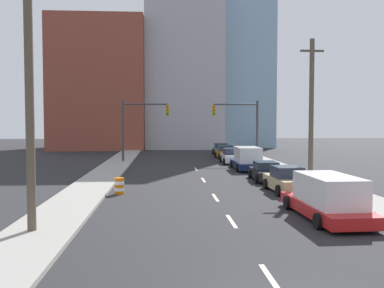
{
  "coord_description": "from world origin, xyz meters",
  "views": [
    {
      "loc": [
        -2.83,
        -8.93,
        4.16
      ],
      "look_at": [
        -0.31,
        29.31,
        2.2
      ],
      "focal_mm": 40.0,
      "sensor_mm": 36.0,
      "label": 1
    }
  ],
  "objects_px": {
    "traffic_signal_left": "(136,122)",
    "sedan_black": "(266,172)",
    "utility_pole_left_near": "(29,83)",
    "traffic_barrel": "(119,186)",
    "box_truck_red": "(327,198)",
    "sedan_orange": "(225,152)",
    "sedan_tan": "(287,181)",
    "sedan_white": "(232,156)",
    "box_truck_navy": "(247,159)",
    "traffic_signal_right": "(244,122)",
    "sedan_teal": "(221,149)",
    "utility_pole_right_mid": "(311,110)"
  },
  "relations": [
    {
      "from": "traffic_signal_left",
      "to": "sedan_black",
      "type": "distance_m",
      "value": 17.93
    },
    {
      "from": "utility_pole_left_near",
      "to": "traffic_barrel",
      "type": "relative_size",
      "value": 11.45
    },
    {
      "from": "box_truck_red",
      "to": "sedan_orange",
      "type": "distance_m",
      "value": 30.71
    },
    {
      "from": "utility_pole_left_near",
      "to": "traffic_barrel",
      "type": "bearing_deg",
      "value": 75.43
    },
    {
      "from": "sedan_tan",
      "to": "sedan_white",
      "type": "xyz_separation_m",
      "value": [
        -0.37,
        18.13,
        -0.01
      ]
    },
    {
      "from": "traffic_signal_left",
      "to": "box_truck_navy",
      "type": "distance_m",
      "value": 12.95
    },
    {
      "from": "traffic_signal_right",
      "to": "box_truck_navy",
      "type": "relative_size",
      "value": 1.1
    },
    {
      "from": "sedan_black",
      "to": "sedan_white",
      "type": "distance_m",
      "value": 13.08
    },
    {
      "from": "traffic_barrel",
      "to": "sedan_tan",
      "type": "xyz_separation_m",
      "value": [
        9.87,
        0.06,
        0.22
      ]
    },
    {
      "from": "traffic_signal_right",
      "to": "traffic_barrel",
      "type": "height_order",
      "value": "traffic_signal_right"
    },
    {
      "from": "traffic_signal_left",
      "to": "box_truck_red",
      "type": "height_order",
      "value": "traffic_signal_left"
    },
    {
      "from": "sedan_tan",
      "to": "sedan_teal",
      "type": "height_order",
      "value": "sedan_tan"
    },
    {
      "from": "box_truck_red",
      "to": "sedan_tan",
      "type": "xyz_separation_m",
      "value": [
        0.26,
        6.98,
        -0.21
      ]
    },
    {
      "from": "utility_pole_left_near",
      "to": "sedan_white",
      "type": "relative_size",
      "value": 2.5
    },
    {
      "from": "traffic_signal_right",
      "to": "traffic_barrel",
      "type": "distance_m",
      "value": 22.69
    },
    {
      "from": "traffic_signal_right",
      "to": "traffic_barrel",
      "type": "relative_size",
      "value": 6.74
    },
    {
      "from": "traffic_signal_left",
      "to": "traffic_signal_right",
      "type": "xyz_separation_m",
      "value": [
        11.22,
        0.0,
        0.0
      ]
    },
    {
      "from": "utility_pole_right_mid",
      "to": "box_truck_red",
      "type": "distance_m",
      "value": 11.73
    },
    {
      "from": "sedan_black",
      "to": "traffic_barrel",
      "type": "bearing_deg",
      "value": -150.16
    },
    {
      "from": "box_truck_red",
      "to": "box_truck_navy",
      "type": "relative_size",
      "value": 1.07
    },
    {
      "from": "utility_pole_left_near",
      "to": "sedan_white",
      "type": "bearing_deg",
      "value": 66.4
    },
    {
      "from": "sedan_white",
      "to": "traffic_signal_left",
      "type": "bearing_deg",
      "value": 172.98
    },
    {
      "from": "traffic_barrel",
      "to": "sedan_teal",
      "type": "bearing_deg",
      "value": 71.55
    },
    {
      "from": "sedan_teal",
      "to": "box_truck_navy",
      "type": "bearing_deg",
      "value": -88.24
    },
    {
      "from": "box_truck_navy",
      "to": "sedan_white",
      "type": "relative_size",
      "value": 1.33
    },
    {
      "from": "traffic_signal_right",
      "to": "box_truck_navy",
      "type": "height_order",
      "value": "traffic_signal_right"
    },
    {
      "from": "sedan_white",
      "to": "traffic_signal_right",
      "type": "bearing_deg",
      "value": 42.7
    },
    {
      "from": "utility_pole_right_mid",
      "to": "sedan_white",
      "type": "bearing_deg",
      "value": 101.91
    },
    {
      "from": "sedan_tan",
      "to": "sedan_white",
      "type": "height_order",
      "value": "sedan_tan"
    },
    {
      "from": "sedan_tan",
      "to": "utility_pole_left_near",
      "type": "bearing_deg",
      "value": -145.85
    },
    {
      "from": "utility_pole_left_near",
      "to": "sedan_orange",
      "type": "bearing_deg",
      "value": 69.94
    },
    {
      "from": "box_truck_red",
      "to": "sedan_teal",
      "type": "distance_m",
      "value": 36.52
    },
    {
      "from": "utility_pole_right_mid",
      "to": "sedan_orange",
      "type": "xyz_separation_m",
      "value": [
        -2.95,
        20.13,
        -4.32
      ]
    },
    {
      "from": "utility_pole_right_mid",
      "to": "sedan_tan",
      "type": "bearing_deg",
      "value": -126.8
    },
    {
      "from": "sedan_white",
      "to": "sedan_orange",
      "type": "relative_size",
      "value": 0.99
    },
    {
      "from": "utility_pole_left_near",
      "to": "sedan_white",
      "type": "distance_m",
      "value": 29.85
    },
    {
      "from": "utility_pole_right_mid",
      "to": "sedan_black",
      "type": "xyz_separation_m",
      "value": [
        -2.73,
        1.45,
        -4.38
      ]
    },
    {
      "from": "sedan_white",
      "to": "sedan_black",
      "type": "bearing_deg",
      "value": -87.83
    },
    {
      "from": "traffic_signal_left",
      "to": "sedan_white",
      "type": "height_order",
      "value": "traffic_signal_left"
    },
    {
      "from": "sedan_white",
      "to": "sedan_teal",
      "type": "relative_size",
      "value": 1.01
    },
    {
      "from": "traffic_signal_left",
      "to": "traffic_barrel",
      "type": "relative_size",
      "value": 6.74
    },
    {
      "from": "traffic_barrel",
      "to": "utility_pole_left_near",
      "type": "bearing_deg",
      "value": -104.57
    },
    {
      "from": "traffic_signal_left",
      "to": "traffic_barrel",
      "type": "distance_m",
      "value": 19.86
    },
    {
      "from": "box_truck_red",
      "to": "utility_pole_left_near",
      "type": "bearing_deg",
      "value": -172.71
    },
    {
      "from": "sedan_tan",
      "to": "sedan_orange",
      "type": "height_order",
      "value": "sedan_tan"
    },
    {
      "from": "traffic_signal_right",
      "to": "utility_pole_right_mid",
      "type": "relative_size",
      "value": 0.66
    },
    {
      "from": "traffic_signal_right",
      "to": "sedan_tan",
      "type": "bearing_deg",
      "value": -93.24
    },
    {
      "from": "traffic_signal_right",
      "to": "traffic_barrel",
      "type": "bearing_deg",
      "value": -119.35
    },
    {
      "from": "traffic_signal_left",
      "to": "utility_pole_right_mid",
      "type": "bearing_deg",
      "value": -51.06
    },
    {
      "from": "traffic_signal_left",
      "to": "sedan_white",
      "type": "distance_m",
      "value": 10.44
    }
  ]
}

